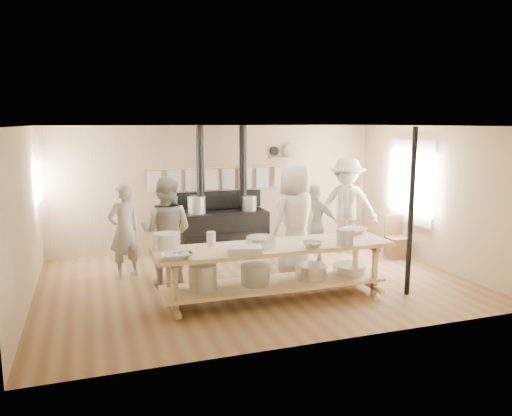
# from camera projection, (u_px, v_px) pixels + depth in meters

# --- Properties ---
(ground) EXTENTS (7.00, 7.00, 0.00)m
(ground) POSITION_uv_depth(u_px,v_px,m) (256.00, 282.00, 8.43)
(ground) COLOR brown
(ground) RESTS_ON ground
(room_shell) EXTENTS (7.00, 7.00, 7.00)m
(room_shell) POSITION_uv_depth(u_px,v_px,m) (256.00, 186.00, 8.16)
(room_shell) COLOR tan
(room_shell) RESTS_ON ground
(window_right) EXTENTS (0.09, 1.50, 1.65)m
(window_right) POSITION_uv_depth(u_px,v_px,m) (412.00, 182.00, 9.83)
(window_right) COLOR beige
(window_right) RESTS_ON ground
(left_opening) EXTENTS (0.00, 0.90, 0.90)m
(left_opening) POSITION_uv_depth(u_px,v_px,m) (38.00, 182.00, 8.95)
(left_opening) COLOR white
(left_opening) RESTS_ON ground
(stove) EXTENTS (1.90, 0.75, 2.60)m
(stove) POSITION_uv_depth(u_px,v_px,m) (223.00, 227.00, 10.32)
(stove) COLOR black
(stove) RESTS_ON ground
(towel_rail) EXTENTS (3.00, 0.04, 0.47)m
(towel_rail) POSITION_uv_depth(u_px,v_px,m) (219.00, 176.00, 10.41)
(towel_rail) COLOR tan
(towel_rail) RESTS_ON ground
(back_wall_shelf) EXTENTS (0.63, 0.14, 0.32)m
(back_wall_shelf) POSITION_uv_depth(u_px,v_px,m) (284.00, 153.00, 10.83)
(back_wall_shelf) COLOR tan
(back_wall_shelf) RESTS_ON ground
(prep_table) EXTENTS (3.60, 0.90, 0.85)m
(prep_table) POSITION_uv_depth(u_px,v_px,m) (274.00, 266.00, 7.50)
(prep_table) COLOR tan
(prep_table) RESTS_ON ground
(support_post) EXTENTS (0.08, 0.08, 2.60)m
(support_post) POSITION_uv_depth(u_px,v_px,m) (411.00, 213.00, 7.60)
(support_post) COLOR black
(support_post) RESTS_ON ground
(cook_far_left) EXTENTS (0.72, 0.62, 1.65)m
(cook_far_left) POSITION_uv_depth(u_px,v_px,m) (124.00, 230.00, 8.57)
(cook_far_left) COLOR #A59D92
(cook_far_left) RESTS_ON ground
(cook_left) EXTENTS (1.10, 1.01, 1.81)m
(cook_left) POSITION_uv_depth(u_px,v_px,m) (166.00, 232.00, 8.10)
(cook_left) COLOR #A59D92
(cook_left) RESTS_ON ground
(cook_center) EXTENTS (1.13, 0.95, 1.98)m
(cook_center) POSITION_uv_depth(u_px,v_px,m) (295.00, 220.00, 8.60)
(cook_center) COLOR #A59D92
(cook_center) RESTS_ON ground
(cook_right) EXTENTS (0.96, 0.76, 1.52)m
(cook_right) POSITION_uv_depth(u_px,v_px,m) (315.00, 225.00, 9.37)
(cook_right) COLOR #A59D92
(cook_right) RESTS_ON ground
(cook_by_window) EXTENTS (1.46, 1.32, 1.96)m
(cook_by_window) POSITION_uv_depth(u_px,v_px,m) (346.00, 205.00, 10.21)
(cook_by_window) COLOR #A59D92
(cook_by_window) RESTS_ON ground
(chair) EXTENTS (0.44, 0.44, 0.83)m
(chair) POSITION_uv_depth(u_px,v_px,m) (397.00, 245.00, 9.91)
(chair) COLOR brown
(chair) RESTS_ON ground
(bowl_white_a) EXTENTS (0.37, 0.37, 0.09)m
(bowl_white_a) POSITION_uv_depth(u_px,v_px,m) (175.00, 256.00, 6.65)
(bowl_white_a) COLOR white
(bowl_white_a) RESTS_ON prep_table
(bowl_steel_a) EXTENTS (0.36, 0.36, 0.08)m
(bowl_steel_a) POSITION_uv_depth(u_px,v_px,m) (183.00, 256.00, 6.68)
(bowl_steel_a) COLOR silver
(bowl_steel_a) RESTS_ON prep_table
(bowl_white_b) EXTENTS (0.50, 0.50, 0.09)m
(bowl_white_b) POSITION_uv_depth(u_px,v_px,m) (355.00, 230.00, 8.24)
(bowl_white_b) COLOR white
(bowl_white_b) RESTS_ON prep_table
(bowl_steel_b) EXTENTS (0.34, 0.34, 0.09)m
(bowl_steel_b) POSITION_uv_depth(u_px,v_px,m) (313.00, 245.00, 7.28)
(bowl_steel_b) COLOR silver
(bowl_steel_b) RESTS_ON prep_table
(roasting_pan) EXTENTS (0.54, 0.43, 0.10)m
(roasting_pan) POSITION_uv_depth(u_px,v_px,m) (244.00, 250.00, 6.95)
(roasting_pan) COLOR #B2B2B7
(roasting_pan) RESTS_ON prep_table
(mixing_bowl_large) EXTENTS (0.50, 0.50, 0.14)m
(mixing_bowl_large) POSITION_uv_depth(u_px,v_px,m) (261.00, 241.00, 7.37)
(mixing_bowl_large) COLOR silver
(mixing_bowl_large) RESTS_ON prep_table
(bucket_galv) EXTENTS (0.34, 0.34, 0.24)m
(bucket_galv) POSITION_uv_depth(u_px,v_px,m) (345.00, 237.00, 7.44)
(bucket_galv) COLOR gray
(bucket_galv) RESTS_ON prep_table
(deep_bowl_enamel) EXTENTS (0.45, 0.45, 0.22)m
(deep_bowl_enamel) POSITION_uv_depth(u_px,v_px,m) (167.00, 241.00, 7.25)
(deep_bowl_enamel) COLOR white
(deep_bowl_enamel) RESTS_ON prep_table
(pitcher) EXTENTS (0.14, 0.14, 0.21)m
(pitcher) POSITION_uv_depth(u_px,v_px,m) (211.00, 239.00, 7.39)
(pitcher) COLOR white
(pitcher) RESTS_ON prep_table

